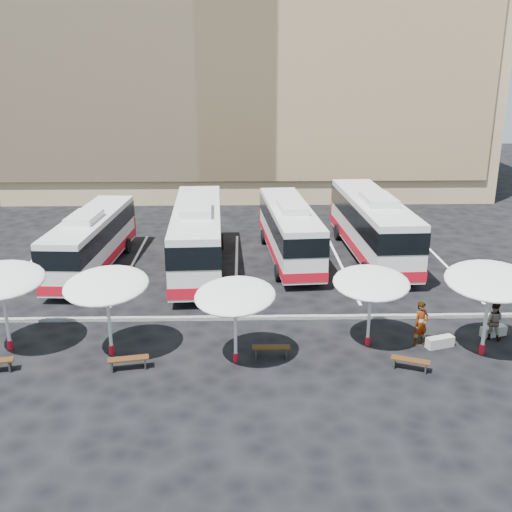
{
  "coord_description": "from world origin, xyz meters",
  "views": [
    {
      "loc": [
        0.35,
        -24.39,
        11.18
      ],
      "look_at": [
        1.0,
        3.0,
        2.2
      ],
      "focal_mm": 42.0,
      "sensor_mm": 36.0,
      "label": 1
    }
  ],
  "objects_px": {
    "wood_bench_3": "(410,362)",
    "passenger_0": "(421,323)",
    "sunshade_1": "(106,286)",
    "wood_bench_2": "(271,349)",
    "bus_1": "(198,234)",
    "sunshade_3": "(371,283)",
    "sunshade_2": "(235,296)",
    "sunshade_0": "(1,280)",
    "sunshade_4": "(491,281)",
    "conc_bench_0": "(440,342)",
    "bus_0": "(92,239)",
    "bus_2": "(290,229)",
    "bus_3": "(372,224)",
    "passenger_1": "(494,321)",
    "conc_bench_1": "(493,331)",
    "wood_bench_1": "(128,361)"
  },
  "relations": [
    {
      "from": "wood_bench_3",
      "to": "passenger_0",
      "type": "relative_size",
      "value": 0.79
    },
    {
      "from": "sunshade_1",
      "to": "wood_bench_2",
      "type": "relative_size",
      "value": 2.56
    },
    {
      "from": "bus_1",
      "to": "wood_bench_3",
      "type": "xyz_separation_m",
      "value": [
        8.8,
        -11.89,
        -1.64
      ]
    },
    {
      "from": "sunshade_3",
      "to": "wood_bench_3",
      "type": "height_order",
      "value": "sunshade_3"
    },
    {
      "from": "wood_bench_3",
      "to": "sunshade_2",
      "type": "bearing_deg",
      "value": 172.89
    },
    {
      "from": "bus_1",
      "to": "sunshade_0",
      "type": "height_order",
      "value": "bus_1"
    },
    {
      "from": "sunshade_1",
      "to": "bus_1",
      "type": "bearing_deg",
      "value": 75.0
    },
    {
      "from": "sunshade_4",
      "to": "conc_bench_0",
      "type": "height_order",
      "value": "sunshade_4"
    },
    {
      "from": "bus_0",
      "to": "bus_2",
      "type": "relative_size",
      "value": 0.97
    },
    {
      "from": "bus_3",
      "to": "passenger_1",
      "type": "bearing_deg",
      "value": -78.55
    },
    {
      "from": "bus_2",
      "to": "sunshade_2",
      "type": "xyz_separation_m",
      "value": [
        -3.05,
        -12.71,
        0.96
      ]
    },
    {
      "from": "passenger_0",
      "to": "passenger_1",
      "type": "bearing_deg",
      "value": -17.38
    },
    {
      "from": "sunshade_4",
      "to": "passenger_0",
      "type": "height_order",
      "value": "sunshade_4"
    },
    {
      "from": "sunshade_2",
      "to": "conc_bench_1",
      "type": "relative_size",
      "value": 3.49
    },
    {
      "from": "bus_2",
      "to": "sunshade_4",
      "type": "xyz_separation_m",
      "value": [
        6.79,
        -12.27,
        1.31
      ]
    },
    {
      "from": "bus_1",
      "to": "wood_bench_1",
      "type": "bearing_deg",
      "value": -101.5
    },
    {
      "from": "bus_2",
      "to": "conc_bench_1",
      "type": "relative_size",
      "value": 9.91
    },
    {
      "from": "wood_bench_1",
      "to": "passenger_1",
      "type": "xyz_separation_m",
      "value": [
        14.84,
        2.25,
        0.47
      ]
    },
    {
      "from": "wood_bench_3",
      "to": "passenger_1",
      "type": "height_order",
      "value": "passenger_1"
    },
    {
      "from": "bus_3",
      "to": "wood_bench_1",
      "type": "distance_m",
      "value": 18.21
    },
    {
      "from": "wood_bench_3",
      "to": "passenger_0",
      "type": "height_order",
      "value": "passenger_0"
    },
    {
      "from": "wood_bench_1",
      "to": "conc_bench_1",
      "type": "xyz_separation_m",
      "value": [
        15.02,
        2.56,
        -0.15
      ]
    },
    {
      "from": "sunshade_3",
      "to": "sunshade_0",
      "type": "bearing_deg",
      "value": -179.82
    },
    {
      "from": "wood_bench_1",
      "to": "wood_bench_3",
      "type": "distance_m",
      "value": 10.67
    },
    {
      "from": "wood_bench_3",
      "to": "passenger_1",
      "type": "distance_m",
      "value": 4.92
    },
    {
      "from": "sunshade_2",
      "to": "wood_bench_1",
      "type": "bearing_deg",
      "value": -172.83
    },
    {
      "from": "bus_0",
      "to": "sunshade_1",
      "type": "height_order",
      "value": "sunshade_1"
    },
    {
      "from": "sunshade_4",
      "to": "bus_3",
      "type": "bearing_deg",
      "value": 98.45
    },
    {
      "from": "sunshade_4",
      "to": "wood_bench_3",
      "type": "relative_size",
      "value": 3.0
    },
    {
      "from": "sunshade_4",
      "to": "wood_bench_2",
      "type": "height_order",
      "value": "sunshade_4"
    },
    {
      "from": "sunshade_1",
      "to": "conc_bench_1",
      "type": "distance_m",
      "value": 16.2
    },
    {
      "from": "sunshade_1",
      "to": "wood_bench_3",
      "type": "xyz_separation_m",
      "value": [
        11.57,
        -1.56,
        -2.59
      ]
    },
    {
      "from": "sunshade_0",
      "to": "sunshade_1",
      "type": "bearing_deg",
      "value": -6.91
    },
    {
      "from": "wood_bench_2",
      "to": "bus_0",
      "type": "bearing_deg",
      "value": 131.39
    },
    {
      "from": "conc_bench_1",
      "to": "bus_0",
      "type": "bearing_deg",
      "value": 154.62
    },
    {
      "from": "sunshade_4",
      "to": "wood_bench_2",
      "type": "relative_size",
      "value": 2.99
    },
    {
      "from": "bus_3",
      "to": "sunshade_1",
      "type": "xyz_separation_m",
      "value": [
        -12.92,
        -12.33,
        0.93
      ]
    },
    {
      "from": "bus_1",
      "to": "sunshade_1",
      "type": "bearing_deg",
      "value": -107.34
    },
    {
      "from": "sunshade_3",
      "to": "wood_bench_3",
      "type": "distance_m",
      "value": 3.41
    },
    {
      "from": "bus_3",
      "to": "passenger_1",
      "type": "height_order",
      "value": "bus_3"
    },
    {
      "from": "bus_0",
      "to": "passenger_1",
      "type": "distance_m",
      "value": 21.04
    },
    {
      "from": "bus_2",
      "to": "passenger_1",
      "type": "relative_size",
      "value": 6.77
    },
    {
      "from": "sunshade_1",
      "to": "wood_bench_1",
      "type": "height_order",
      "value": "sunshade_1"
    },
    {
      "from": "wood_bench_1",
      "to": "conc_bench_0",
      "type": "distance_m",
      "value": 12.5
    },
    {
      "from": "bus_0",
      "to": "wood_bench_1",
      "type": "bearing_deg",
      "value": -67.0
    },
    {
      "from": "bus_0",
      "to": "wood_bench_1",
      "type": "distance_m",
      "value": 12.33
    },
    {
      "from": "sunshade_4",
      "to": "wood_bench_2",
      "type": "distance_m",
      "value": 8.88
    },
    {
      "from": "wood_bench_1",
      "to": "sunshade_1",
      "type": "bearing_deg",
      "value": 125.76
    },
    {
      "from": "bus_0",
      "to": "sunshade_3",
      "type": "height_order",
      "value": "bus_0"
    },
    {
      "from": "bus_0",
      "to": "conc_bench_0",
      "type": "distance_m",
      "value": 19.27
    }
  ]
}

